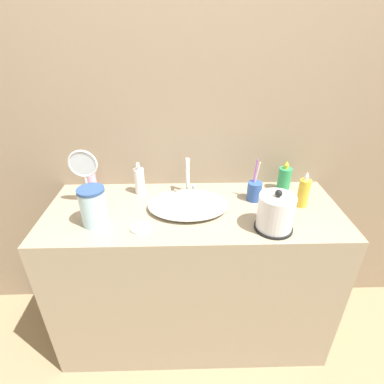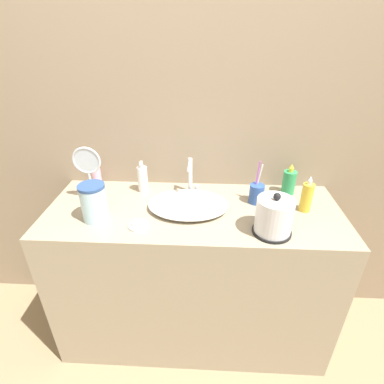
{
  "view_description": "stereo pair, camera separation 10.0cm",
  "coord_description": "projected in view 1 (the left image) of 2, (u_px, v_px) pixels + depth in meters",
  "views": [
    {
      "loc": [
        -0.04,
        -0.99,
        1.7
      ],
      "look_at": [
        -0.01,
        0.28,
        0.99
      ],
      "focal_mm": 28.0,
      "sensor_mm": 36.0,
      "label": 1
    },
    {
      "loc": [
        0.06,
        -0.99,
        1.7
      ],
      "look_at": [
        -0.01,
        0.28,
        0.99
      ],
      "focal_mm": 28.0,
      "sensor_mm": 36.0,
      "label": 2
    }
  ],
  "objects": [
    {
      "name": "electric_kettle",
      "position": [
        275.0,
        214.0,
        1.32
      ],
      "size": [
        0.17,
        0.17,
        0.2
      ],
      "color": "black",
      "rests_on": "vanity_counter"
    },
    {
      "name": "sink_basin",
      "position": [
        188.0,
        204.0,
        1.5
      ],
      "size": [
        0.41,
        0.3,
        0.05
      ],
      "color": "white",
      "rests_on": "vanity_counter"
    },
    {
      "name": "toothbrush_cup",
      "position": [
        254.0,
        191.0,
        1.57
      ],
      "size": [
        0.08,
        0.08,
        0.23
      ],
      "color": "#2D519E",
      "rests_on": "vanity_counter"
    },
    {
      "name": "vanity_counter",
      "position": [
        193.0,
        274.0,
        1.72
      ],
      "size": [
        1.48,
        0.57,
        0.89
      ],
      "color": "gray",
      "rests_on": "ground_plane"
    },
    {
      "name": "mouthwash_bottle",
      "position": [
        304.0,
        192.0,
        1.5
      ],
      "size": [
        0.05,
        0.05,
        0.19
      ],
      "color": "gold",
      "rests_on": "vanity_counter"
    },
    {
      "name": "lotion_bottle",
      "position": [
        140.0,
        181.0,
        1.62
      ],
      "size": [
        0.05,
        0.05,
        0.18
      ],
      "color": "white",
      "rests_on": "vanity_counter"
    },
    {
      "name": "wall_back",
      "position": [
        192.0,
        112.0,
        1.57
      ],
      "size": [
        6.0,
        0.04,
        2.6
      ],
      "color": "gray",
      "rests_on": "ground_plane"
    },
    {
      "name": "ground_plane",
      "position": [
        195.0,
        369.0,
        1.69
      ],
      "size": [
        12.0,
        12.0,
        0.0
      ],
      "primitive_type": "plane",
      "color": "#997F5B"
    },
    {
      "name": "water_pitcher",
      "position": [
        93.0,
        206.0,
        1.36
      ],
      "size": [
        0.12,
        0.12,
        0.18
      ],
      "color": "#B2DBEA",
      "rests_on": "vanity_counter"
    },
    {
      "name": "shampoo_bottle",
      "position": [
        92.0,
        181.0,
        1.64
      ],
      "size": [
        0.05,
        0.05,
        0.16
      ],
      "color": "#EAA8C6",
      "rests_on": "vanity_counter"
    },
    {
      "name": "vanity_mirror",
      "position": [
        85.0,
        175.0,
        1.47
      ],
      "size": [
        0.14,
        0.1,
        0.3
      ],
      "color": "silver",
      "rests_on": "vanity_counter"
    },
    {
      "name": "hand_cream_bottle",
      "position": [
        284.0,
        178.0,
        1.66
      ],
      "size": [
        0.07,
        0.07,
        0.17
      ],
      "color": "#2D9956",
      "rests_on": "vanity_counter"
    },
    {
      "name": "soap_dish",
      "position": [
        141.0,
        227.0,
        1.35
      ],
      "size": [
        0.09,
        0.09,
        0.03
      ],
      "color": "white",
      "rests_on": "vanity_counter"
    },
    {
      "name": "faucet",
      "position": [
        189.0,
        175.0,
        1.6
      ],
      "size": [
        0.06,
        0.14,
        0.2
      ],
      "color": "silver",
      "rests_on": "vanity_counter"
    }
  ]
}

